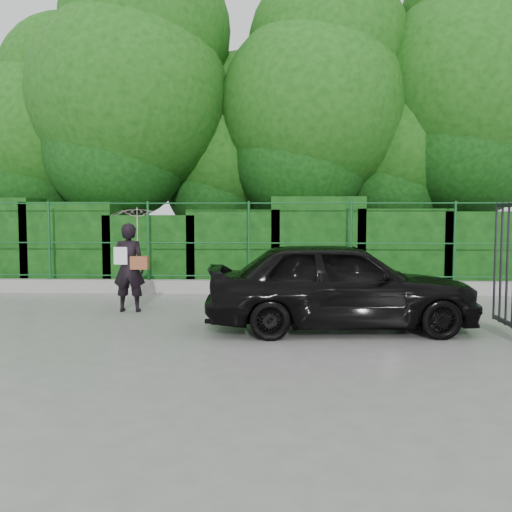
{
  "coord_description": "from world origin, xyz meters",
  "views": [
    {
      "loc": [
        1.12,
        -8.36,
        1.84
      ],
      "look_at": [
        0.7,
        1.3,
        1.1
      ],
      "focal_mm": 40.0,
      "sensor_mm": 36.0,
      "label": 1
    }
  ],
  "objects": [
    {
      "name": "woman",
      "position": [
        -1.59,
        2.07,
        1.27
      ],
      "size": [
        0.91,
        0.93,
        1.95
      ],
      "color": "black",
      "rests_on": "ground"
    },
    {
      "name": "hedge",
      "position": [
        -0.12,
        5.5,
        1.0
      ],
      "size": [
        14.2,
        1.2,
        2.21
      ],
      "color": "black",
      "rests_on": "ground"
    },
    {
      "name": "trees",
      "position": [
        1.14,
        7.74,
        4.62
      ],
      "size": [
        17.1,
        6.15,
        8.08
      ],
      "color": "black",
      "rests_on": "ground"
    },
    {
      "name": "kerb",
      "position": [
        0.0,
        4.5,
        0.15
      ],
      "size": [
        14.0,
        0.25,
        0.3
      ],
      "primitive_type": "cube",
      "color": "#9E9E99",
      "rests_on": "ground"
    },
    {
      "name": "ground",
      "position": [
        0.0,
        0.0,
        0.0
      ],
      "size": [
        80.0,
        80.0,
        0.0
      ],
      "primitive_type": "plane",
      "color": "gray"
    },
    {
      "name": "fence",
      "position": [
        0.22,
        4.5,
        1.2
      ],
      "size": [
        14.13,
        0.06,
        1.8
      ],
      "color": "#134D21",
      "rests_on": "kerb"
    },
    {
      "name": "car",
      "position": [
        2.05,
        0.55,
        0.71
      ],
      "size": [
        4.29,
        1.96,
        1.43
      ],
      "primitive_type": "imported",
      "rotation": [
        0.0,
        0.0,
        1.64
      ],
      "color": "black",
      "rests_on": "ground"
    }
  ]
}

